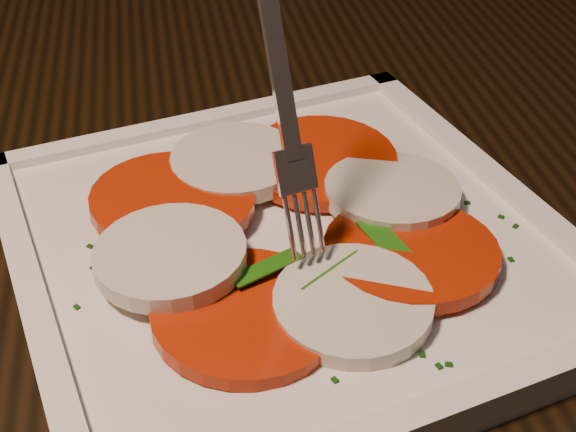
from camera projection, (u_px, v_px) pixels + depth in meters
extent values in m
cube|color=black|center=(304.00, 215.00, 0.53)|extent=(1.23, 0.84, 0.04)
cube|color=black|center=(151.00, 110.00, 1.21)|extent=(0.56, 0.56, 0.04)
cylinder|color=black|center=(14.00, 285.00, 1.26)|extent=(0.04, 0.04, 0.41)
cylinder|color=black|center=(230.00, 331.00, 1.18)|extent=(0.04, 0.04, 0.41)
cylinder|color=black|center=(117.00, 165.00, 1.54)|extent=(0.04, 0.04, 0.41)
cylinder|color=black|center=(297.00, 196.00, 1.46)|extent=(0.04, 0.04, 0.41)
cube|color=white|center=(288.00, 248.00, 0.45)|extent=(0.37, 0.37, 0.01)
cylinder|color=#BB1E04|center=(246.00, 314.00, 0.39)|extent=(0.10, 0.09, 0.01)
cylinder|color=beige|center=(353.00, 304.00, 0.40)|extent=(0.08, 0.08, 0.01)
cylinder|color=#BB1E04|center=(411.00, 252.00, 0.43)|extent=(0.10, 0.10, 0.01)
cylinder|color=beige|center=(392.00, 192.00, 0.47)|extent=(0.08, 0.08, 0.01)
cylinder|color=#BB1E04|center=(321.00, 161.00, 0.50)|extent=(0.09, 0.10, 0.01)
cylinder|color=beige|center=(236.00, 162.00, 0.49)|extent=(0.08, 0.08, 0.01)
cylinder|color=#BB1E04|center=(173.00, 200.00, 0.46)|extent=(0.10, 0.09, 0.01)
cylinder|color=beige|center=(170.00, 255.00, 0.42)|extent=(0.08, 0.08, 0.01)
cube|color=#216110|center=(337.00, 276.00, 0.41)|extent=(0.04, 0.03, 0.00)
cube|color=#216110|center=(153.00, 245.00, 0.43)|extent=(0.01, 0.04, 0.00)
cube|color=#216110|center=(155.00, 222.00, 0.44)|extent=(0.02, 0.03, 0.00)
cube|color=#216110|center=(386.00, 240.00, 0.43)|extent=(0.03, 0.04, 0.01)
cube|color=#216110|center=(407.00, 209.00, 0.45)|extent=(0.02, 0.04, 0.00)
cube|color=#216110|center=(266.00, 267.00, 0.41)|extent=(0.04, 0.03, 0.00)
cube|color=#103C0B|center=(516.00, 226.00, 0.46)|extent=(0.00, 0.00, 0.00)
cube|color=#103C0B|center=(77.00, 307.00, 0.40)|extent=(0.00, 0.00, 0.00)
cube|color=#103C0B|center=(449.00, 364.00, 0.37)|extent=(0.00, 0.00, 0.00)
cube|color=#103C0B|center=(335.00, 380.00, 0.36)|extent=(0.00, 0.00, 0.00)
cube|color=#103C0B|center=(412.00, 178.00, 0.50)|extent=(0.00, 0.00, 0.00)
cube|color=#103C0B|center=(372.00, 348.00, 0.38)|extent=(0.00, 0.00, 0.00)
cube|color=#103C0B|center=(279.00, 123.00, 0.55)|extent=(0.00, 0.00, 0.00)
cube|color=#103C0B|center=(90.00, 246.00, 0.44)|extent=(0.00, 0.00, 0.00)
cube|color=#103C0B|center=(136.00, 193.00, 0.48)|extent=(0.00, 0.00, 0.00)
cube|color=#103C0B|center=(439.00, 366.00, 0.37)|extent=(0.00, 0.00, 0.00)
cube|color=#103C0B|center=(179.00, 335.00, 0.39)|extent=(0.00, 0.00, 0.00)
cube|color=#103C0B|center=(511.00, 260.00, 0.43)|extent=(0.00, 0.00, 0.00)
cube|color=#103C0B|center=(328.00, 135.00, 0.54)|extent=(0.00, 0.00, 0.00)
cube|color=#103C0B|center=(96.00, 216.00, 0.46)|extent=(0.00, 0.00, 0.00)
cube|color=#103C0B|center=(93.00, 267.00, 0.43)|extent=(0.00, 0.00, 0.00)
cube|color=#103C0B|center=(467.00, 203.00, 0.48)|extent=(0.00, 0.00, 0.00)
cube|color=#103C0B|center=(422.00, 355.00, 0.38)|extent=(0.00, 0.00, 0.00)
cube|color=#103C0B|center=(483.00, 234.00, 0.45)|extent=(0.00, 0.00, 0.00)
cube|color=#103C0B|center=(501.00, 217.00, 0.46)|extent=(0.00, 0.00, 0.00)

